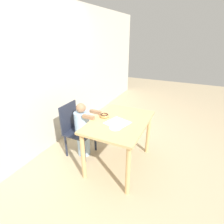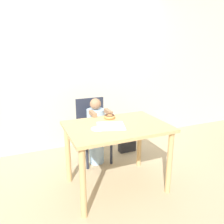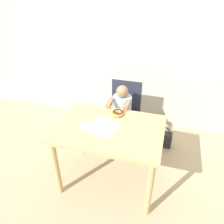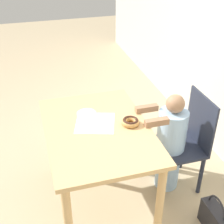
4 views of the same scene
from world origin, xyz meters
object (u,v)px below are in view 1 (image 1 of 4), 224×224
Objects in this scene: donut at (104,115)px; handbag at (94,131)px; child_figure at (83,130)px; chair at (76,129)px.

donut is 1.00m from handbag.
chair is at bearing 90.00° from child_figure.
chair is at bearing 94.87° from donut.
handbag is at bearing 1.91° from chair.
handbag is (0.56, 0.15, -0.35)m from child_figure.
donut reaches higher than handbag.
donut is at bearing -134.28° from handbag.
donut is 0.41× the size of handbag.
child_figure is at bearing -165.21° from handbag.
handbag is (0.52, 0.53, -0.67)m from donut.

